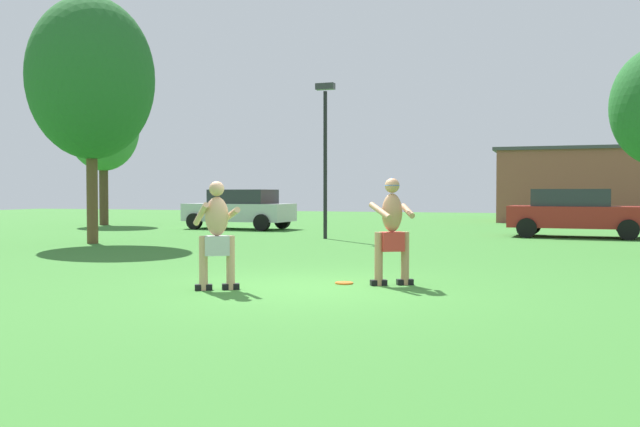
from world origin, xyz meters
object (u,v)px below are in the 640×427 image
lamp_post (325,142)px  tree_behind_players (103,128)px  player_in_gray (217,233)px  car_silver_mid_lot (240,208)px  tree_right_field (91,79)px  player_with_cap (392,226)px  frisbee (344,283)px  car_red_near_post (575,212)px

lamp_post → tree_behind_players: size_ratio=0.78×
player_in_gray → lamp_post: bearing=100.3°
car_silver_mid_lot → tree_right_field: tree_right_field is taller
player_in_gray → tree_right_field: bearing=136.9°
car_silver_mid_lot → tree_right_field: bearing=-94.5°
car_silver_mid_lot → tree_behind_players: bearing=171.8°
player_with_cap → tree_behind_players: tree_behind_players is taller
player_with_cap → car_silver_mid_lot: player_with_cap is taller
player_in_gray → lamp_post: (-2.07, 11.35, 2.21)m
player_with_cap → player_in_gray: bearing=-150.3°
lamp_post → car_silver_mid_lot: bearing=139.5°
frisbee → lamp_post: 11.15m
player_in_gray → lamp_post: lamp_post is taller
frisbee → tree_right_field: size_ratio=0.04×
player_in_gray → tree_behind_players: size_ratio=0.26×
car_red_near_post → player_in_gray: bearing=-110.4°
frisbee → car_silver_mid_lot: size_ratio=0.07×
player_with_cap → lamp_post: bearing=114.0°
tree_right_field → car_silver_mid_lot: bearing=85.5°
player_in_gray → tree_behind_players: bearing=130.6°
player_with_cap → car_red_near_post: (3.08, 13.34, -0.12)m
player_with_cap → tree_right_field: 12.33m
car_silver_mid_lot → car_red_near_post: bearing=-4.3°
car_red_near_post → tree_behind_players: (-19.79, 1.98, 3.51)m
player_with_cap → lamp_post: size_ratio=0.35×
lamp_post → frisbee: bearing=-69.9°
car_red_near_post → car_silver_mid_lot: size_ratio=1.00×
player_with_cap → frisbee: 1.21m
player_with_cap → car_red_near_post: player_with_cap is taller
lamp_post → tree_behind_players: bearing=156.5°
player_with_cap → car_silver_mid_lot: (-9.49, 14.28, -0.12)m
car_red_near_post → lamp_post: lamp_post is taller
car_silver_mid_lot → player_with_cap: bearing=-56.4°
tree_behind_players → player_with_cap: bearing=-42.5°
tree_behind_players → car_silver_mid_lot: bearing=-8.2°
player_in_gray → car_silver_mid_lot: (-7.10, 15.64, -0.04)m
player_with_cap → frisbee: (-0.77, -0.08, -0.93)m
car_silver_mid_lot → lamp_post: bearing=-40.5°
frisbee → tree_right_field: bearing=147.5°
player_in_gray → lamp_post: size_ratio=0.33×
player_in_gray → car_red_near_post: player_in_gray is taller
player_with_cap → tree_right_field: (-10.15, 5.89, 3.78)m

